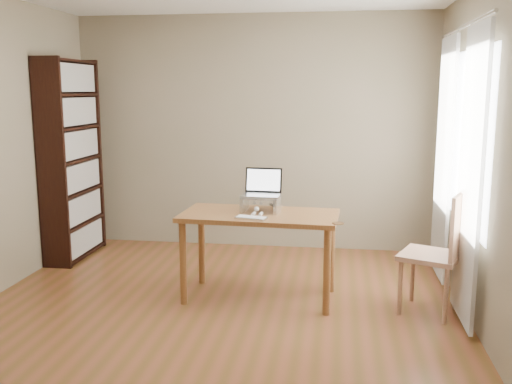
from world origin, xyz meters
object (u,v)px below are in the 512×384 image
cat (262,204)px  chair (441,248)px  keyboard (251,218)px  laptop (262,188)px  desk (260,225)px  bookshelf (72,160)px

cat → chair: size_ratio=0.47×
keyboard → laptop: bearing=96.3°
desk → chair: size_ratio=1.35×
laptop → keyboard: 0.40m
cat → chair: chair is taller
bookshelf → chair: bookshelf is taller
keyboard → chair: (1.51, 0.10, -0.22)m
bookshelf → chair: bearing=-16.7°
laptop → chair: (1.47, -0.26, -0.40)m
desk → keyboard: keyboard is taller
bookshelf → laptop: 2.29m
keyboard → cat: size_ratio=0.59×
laptop → chair: 1.55m
laptop → cat: laptop is taller
bookshelf → laptop: size_ratio=6.29×
desk → cat: size_ratio=2.90×
desk → chair: 1.48m
desk → cat: bearing=92.1°
cat → chair: bearing=-6.1°
laptop → chair: laptop is taller
keyboard → desk: bearing=92.6°
desk → chair: bearing=-1.7°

